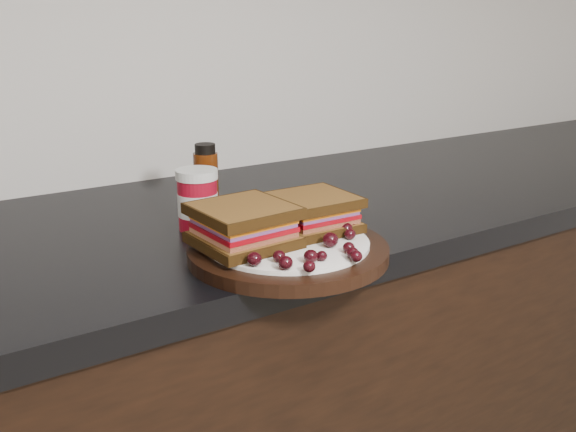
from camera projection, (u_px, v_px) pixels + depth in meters
name	position (u px, v px, depth m)	size (l,w,h in m)	color
countertop	(168.00, 236.00, 1.04)	(3.98, 0.60, 0.04)	black
plate	(288.00, 251.00, 0.89)	(0.28, 0.28, 0.02)	black
sandwich_left	(243.00, 225.00, 0.86)	(0.12, 0.12, 0.06)	brown
sandwich_right	(313.00, 212.00, 0.93)	(0.11, 0.11, 0.05)	brown
grape_0	(254.00, 259.00, 0.80)	(0.02, 0.02, 0.02)	black
grape_1	(279.00, 256.00, 0.81)	(0.02, 0.02, 0.02)	black
grape_2	(285.00, 263.00, 0.79)	(0.02, 0.02, 0.02)	black
grape_3	(309.00, 266.00, 0.78)	(0.02, 0.02, 0.01)	black
grape_4	(311.00, 256.00, 0.81)	(0.02, 0.02, 0.02)	black
grape_5	(322.00, 256.00, 0.81)	(0.01, 0.01, 0.01)	black
grape_6	(356.00, 256.00, 0.81)	(0.02, 0.02, 0.02)	black
grape_7	(353.00, 253.00, 0.82)	(0.02, 0.02, 0.02)	black
grape_8	(349.00, 248.00, 0.84)	(0.02, 0.02, 0.01)	black
grape_9	(330.00, 240.00, 0.86)	(0.02, 0.02, 0.02)	black
grape_10	(350.00, 234.00, 0.89)	(0.02, 0.02, 0.02)	black
grape_11	(346.00, 229.00, 0.91)	(0.02, 0.02, 0.02)	black
grape_12	(351.00, 227.00, 0.92)	(0.02, 0.02, 0.02)	black
grape_13	(328.00, 219.00, 0.96)	(0.02, 0.02, 0.01)	black
grape_14	(321.00, 221.00, 0.95)	(0.02, 0.02, 0.02)	black
grape_15	(297.00, 225.00, 0.93)	(0.02, 0.02, 0.02)	black
grape_16	(238.00, 233.00, 0.89)	(0.02, 0.02, 0.02)	black
grape_17	(241.00, 234.00, 0.89)	(0.02, 0.02, 0.02)	black
grape_18	(223.00, 242.00, 0.85)	(0.02, 0.02, 0.02)	black
grape_19	(236.00, 242.00, 0.86)	(0.02, 0.02, 0.02)	black
grape_20	(268.00, 248.00, 0.84)	(0.02, 0.02, 0.02)	black
grape_21	(248.00, 234.00, 0.89)	(0.02, 0.02, 0.02)	black
grape_22	(243.00, 244.00, 0.86)	(0.01, 0.01, 0.01)	black
grape_23	(219.00, 243.00, 0.85)	(0.02, 0.02, 0.02)	black
condiment_jar	(198.00, 200.00, 1.00)	(0.07, 0.07, 0.10)	maroon
oil_bottle	(206.00, 177.00, 1.10)	(0.04, 0.04, 0.12)	#501F08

